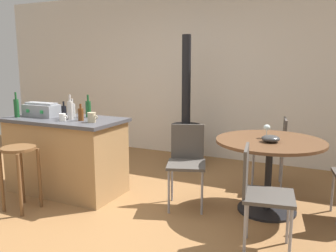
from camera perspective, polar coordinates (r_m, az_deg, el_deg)
ground_plane at (r=3.78m, az=-10.81°, el=-14.01°), size 8.80×8.80×0.00m
back_wall at (r=5.85m, az=4.79°, el=8.35°), size 8.00×0.10×2.70m
kitchen_island at (r=4.40m, az=-16.17°, el=-4.50°), size 1.41×0.73×0.90m
wooden_stool at (r=4.00m, az=-22.89°, el=-5.63°), size 0.35×0.35×0.68m
dining_table at (r=3.77m, az=16.07°, el=-4.79°), size 1.10×1.10×0.76m
folding_chair_near at (r=4.58m, az=16.77°, el=-3.15°), size 0.47×0.47×0.87m
folding_chair_far at (r=3.80m, az=3.06°, el=-5.30°), size 0.51×0.51×0.88m
folding_chair_left at (r=3.00m, az=14.68°, el=-9.99°), size 0.46×0.46×0.87m
wood_stove at (r=5.28m, az=2.89°, el=-1.42°), size 0.44×0.45×1.94m
toolbox at (r=4.54m, az=-19.79°, el=2.49°), size 0.44×0.22×0.17m
bottle_0 at (r=4.20m, az=-15.54°, el=2.56°), size 0.06×0.06×0.28m
bottle_1 at (r=4.36m, az=-15.21°, el=2.52°), size 0.07×0.07×0.22m
bottle_2 at (r=4.30m, az=-12.78°, el=2.78°), size 0.06×0.06×0.27m
bottle_3 at (r=4.56m, az=-23.31°, el=2.76°), size 0.06×0.06×0.30m
bottle_4 at (r=4.07m, az=-13.93°, el=1.88°), size 0.06×0.06×0.19m
bottle_5 at (r=4.33m, az=-16.49°, el=2.28°), size 0.06×0.06×0.20m
cup_0 at (r=4.11m, az=-16.68°, el=1.38°), size 0.11×0.07×0.08m
cup_1 at (r=3.93m, az=-12.23°, el=1.37°), size 0.12×0.09×0.11m
wine_glass at (r=3.79m, az=15.70°, el=-0.32°), size 0.07×0.07×0.14m
serving_bowl at (r=3.63m, az=16.27°, el=-1.97°), size 0.18×0.18×0.07m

